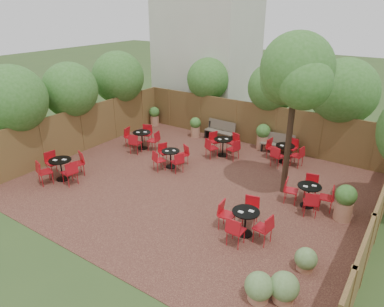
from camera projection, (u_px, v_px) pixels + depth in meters
The scene contains 13 objects.
ground at pixel (194, 186), 13.01m from camera, with size 80.00×80.00×0.00m, color #354F23.
courtyard_paving at pixel (194, 185), 13.01m from camera, with size 12.00×10.00×0.02m, color #381A16.
fence_back at pixel (254, 124), 16.42m from camera, with size 12.00×0.08×2.00m, color #4C351C.
fence_left at pixel (82, 130), 15.72m from camera, with size 0.08×10.00×2.00m, color #4C351C.
fence_right at pixel (380, 212), 9.52m from camera, with size 0.08×10.00×2.00m, color #4C351C.
neighbour_building at pixel (207, 45), 19.86m from camera, with size 5.00×4.00×8.00m, color beige.
overhang_foliage at pixel (201, 93), 14.61m from camera, with size 15.94×11.00×2.76m.
courtyard_tree at pixel (296, 75), 10.96m from camera, with size 2.53×2.43×5.44m.
park_bench_left at pixel (220, 130), 17.15m from camera, with size 1.53×0.55×0.93m.
park_bench_right at pixel (277, 143), 15.66m from camera, with size 1.47×0.64×0.88m.
bistro_tables at pixel (196, 164), 13.64m from camera, with size 9.92×7.86×0.93m.
planters at pixel (238, 142), 15.34m from camera, with size 11.25×4.61×1.17m.
low_shrubs at pixel (281, 280), 8.08m from camera, with size 1.16×2.17×0.72m.
Camera 1 is at (6.39, -9.57, 6.19)m, focal length 33.13 mm.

